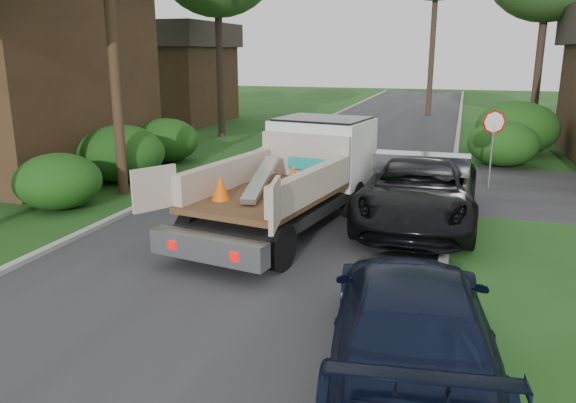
# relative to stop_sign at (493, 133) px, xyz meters

# --- Properties ---
(ground) EXTENTS (120.00, 120.00, 0.00)m
(ground) POSITION_rel_stop_sign_xyz_m (-5.20, -9.00, -1.78)
(ground) COLOR #194313
(ground) RESTS_ON ground
(road) EXTENTS (8.00, 90.00, 0.02)m
(road) POSITION_rel_stop_sign_xyz_m (-5.20, 1.00, -1.77)
(road) COLOR #28282B
(road) RESTS_ON ground
(curb_left) EXTENTS (0.20, 90.00, 0.12)m
(curb_left) POSITION_rel_stop_sign_xyz_m (-9.30, 1.00, -1.72)
(curb_left) COLOR #9E9E99
(curb_left) RESTS_ON ground
(curb_right) EXTENTS (0.20, 90.00, 0.12)m
(curb_right) POSITION_rel_stop_sign_xyz_m (-1.10, 1.00, -1.72)
(curb_right) COLOR #9E9E99
(curb_right) RESTS_ON ground
(stop_sign) EXTENTS (0.71, 0.32, 2.48)m
(stop_sign) POSITION_rel_stop_sign_xyz_m (0.00, 0.00, 0.00)
(stop_sign) COLOR slate
(stop_sign) RESTS_ON ground
(utility_pole) EXTENTS (2.42, 1.25, 10.00)m
(utility_pole) POSITION_rel_stop_sign_xyz_m (-10.68, -4.02, 3.40)
(utility_pole) COLOR #382619
(utility_pole) RESTS_ON ground
(house_left_far) EXTENTS (7.56, 7.56, 6.00)m
(house_left_far) POSITION_rel_stop_sign_xyz_m (-18.70, 13.00, 1.27)
(house_left_far) COLOR #3B2818
(house_left_far) RESTS_ON ground
(hedge_left_a) EXTENTS (2.34, 2.34, 1.53)m
(hedge_left_a) POSITION_rel_stop_sign_xyz_m (-11.40, -6.00, -1.01)
(hedge_left_a) COLOR #104713
(hedge_left_a) RESTS_ON ground
(hedge_left_b) EXTENTS (2.86, 2.86, 1.87)m
(hedge_left_b) POSITION_rel_stop_sign_xyz_m (-11.70, -2.50, -0.84)
(hedge_left_b) COLOR #104713
(hedge_left_b) RESTS_ON ground
(hedge_left_c) EXTENTS (2.60, 2.60, 1.70)m
(hedge_left_c) POSITION_rel_stop_sign_xyz_m (-12.00, 1.00, -0.93)
(hedge_left_c) COLOR #104713
(hedge_left_c) RESTS_ON ground
(hedge_right_a) EXTENTS (2.60, 2.60, 1.70)m
(hedge_right_a) POSITION_rel_stop_sign_xyz_m (0.60, 4.00, -0.93)
(hedge_right_a) COLOR #104713
(hedge_right_a) RESTS_ON ground
(hedge_right_b) EXTENTS (3.38, 3.38, 2.21)m
(hedge_right_b) POSITION_rel_stop_sign_xyz_m (1.30, 7.00, -0.67)
(hedge_right_b) COLOR #104713
(hedge_right_b) RESTS_ON ground
(flatbed_truck) EXTENTS (3.83, 7.00, 2.52)m
(flatbed_truck) POSITION_rel_stop_sign_xyz_m (-4.67, -5.24, -0.41)
(flatbed_truck) COLOR black
(flatbed_truck) RESTS_ON ground
(black_pickup) EXTENTS (2.78, 6.01, 1.67)m
(black_pickup) POSITION_rel_stop_sign_xyz_m (-1.85, -4.50, -0.94)
(black_pickup) COLOR black
(black_pickup) RESTS_ON ground
(navy_suv) EXTENTS (2.72, 5.39, 1.50)m
(navy_suv) POSITION_rel_stop_sign_xyz_m (-1.40, -11.50, -1.03)
(navy_suv) COLOR black
(navy_suv) RESTS_ON ground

